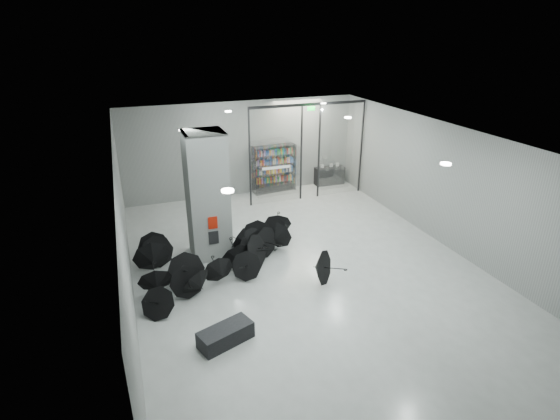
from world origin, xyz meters
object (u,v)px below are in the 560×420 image
object	(u,v)px
bench	(226,335)
shop_counter	(329,175)
column	(207,196)
umbrella_cluster	(228,258)
bookshelf	(274,169)

from	to	relation	value
bench	shop_counter	bearing A→B (deg)	32.65
column	umbrella_cluster	bearing A→B (deg)	-74.12
shop_counter	umbrella_cluster	xyz separation A→B (m)	(-6.27, -5.86, -0.11)
bookshelf	shop_counter	bearing A→B (deg)	-5.02
bookshelf	shop_counter	world-z (taller)	bookshelf
bench	bookshelf	world-z (taller)	bookshelf
umbrella_cluster	bench	bearing A→B (deg)	-104.79
column	shop_counter	bearing A→B (deg)	36.12
shop_counter	column	bearing A→B (deg)	-142.73
column	bookshelf	distance (m)	6.19
column	bookshelf	world-z (taller)	column
column	shop_counter	size ratio (longest dim) A/B	2.92
column	bookshelf	bearing A→B (deg)	50.98
umbrella_cluster	column	bearing A→B (deg)	105.88
column	shop_counter	xyz separation A→B (m)	(6.57, 4.80, -1.59)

